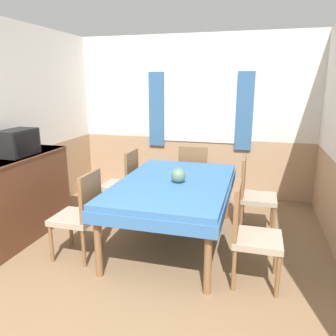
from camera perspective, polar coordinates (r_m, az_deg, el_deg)
name	(u,v)px	position (r m, az deg, el deg)	size (l,w,h in m)	color
wall_back	(194,117)	(5.46, 4.58, 8.87)	(4.25, 0.09, 2.60)	white
wall_left	(11,128)	(4.57, -25.61, 6.28)	(0.05, 4.19, 2.60)	white
dining_table	(174,189)	(3.77, 1.06, -3.76)	(1.26, 1.94, 0.76)	#386BA8
chair_right_far	(253,192)	(4.26, 14.54, -4.12)	(0.44, 0.44, 0.96)	brown
chair_right_near	(250,232)	(3.18, 14.07, -10.68)	(0.44, 0.44, 0.96)	brown
chair_left_far	(124,182)	(4.61, -7.74, -2.35)	(0.44, 0.44, 0.96)	brown
chair_left_near	(81,212)	(3.63, -14.93, -7.47)	(0.44, 0.44, 0.96)	brown
chair_head_window	(194,174)	(4.95, 4.55, -1.07)	(0.44, 0.44, 0.96)	brown
sideboard	(20,197)	(4.34, -24.40, -4.59)	(0.46, 1.46, 1.02)	brown
tv	(18,143)	(4.22, -24.71, 4.05)	(0.29, 0.47, 0.31)	black
vase	(178,175)	(3.66, 1.82, -1.31)	(0.17, 0.17, 0.17)	slate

